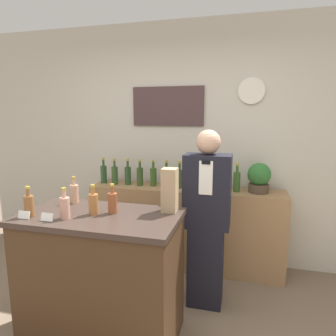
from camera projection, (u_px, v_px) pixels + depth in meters
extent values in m
cube|color=beige|center=(182.00, 144.00, 3.44)|extent=(5.20, 0.06, 2.70)
cube|color=#453032|center=(168.00, 106.00, 3.37)|extent=(0.82, 0.02, 0.43)
cylinder|color=white|center=(252.00, 91.00, 3.11)|extent=(0.27, 0.03, 0.27)
cube|color=#9E754C|center=(185.00, 227.00, 3.33)|extent=(2.11, 0.39, 0.90)
cube|color=#422B19|center=(102.00, 279.00, 2.25)|extent=(1.13, 0.60, 0.94)
cube|color=#392B25|center=(100.00, 217.00, 2.16)|extent=(1.16, 0.63, 0.04)
cylinder|color=tan|center=(26.00, 303.00, 2.16)|extent=(0.07, 0.07, 0.26)
cylinder|color=#9E6B38|center=(66.00, 311.00, 2.08)|extent=(0.07, 0.07, 0.26)
cylinder|color=tan|center=(108.00, 319.00, 2.00)|extent=(0.07, 0.07, 0.26)
cylinder|color=brown|center=(154.00, 327.00, 1.92)|extent=(0.07, 0.07, 0.26)
cube|color=black|center=(206.00, 265.00, 2.67)|extent=(0.30, 0.24, 0.73)
cube|color=black|center=(207.00, 191.00, 2.55)|extent=(0.40, 0.24, 0.63)
cube|color=white|center=(206.00, 178.00, 2.41)|extent=(0.11, 0.01, 0.28)
cube|color=black|center=(206.00, 163.00, 2.39)|extent=(0.07, 0.01, 0.03)
sphere|color=tan|center=(208.00, 142.00, 2.48)|extent=(0.21, 0.21, 0.21)
cylinder|color=#4C3D2D|center=(259.00, 188.00, 3.07)|extent=(0.20, 0.20, 0.09)
sphere|color=#2D6B2D|center=(259.00, 174.00, 3.04)|extent=(0.23, 0.23, 0.23)
cube|color=tan|center=(170.00, 190.00, 2.20)|extent=(0.11, 0.11, 0.32)
cube|color=white|center=(24.00, 215.00, 2.06)|extent=(0.09, 0.02, 0.06)
cube|color=white|center=(47.00, 217.00, 2.01)|extent=(0.09, 0.02, 0.06)
cylinder|color=brown|center=(29.00, 206.00, 2.10)|extent=(0.07, 0.07, 0.15)
cylinder|color=brown|center=(28.00, 192.00, 2.09)|extent=(0.03, 0.03, 0.05)
cylinder|color=#B29933|center=(28.00, 187.00, 2.08)|extent=(0.03, 0.03, 0.02)
cylinder|color=tan|center=(74.00, 194.00, 2.43)|extent=(0.07, 0.07, 0.15)
cylinder|color=tan|center=(74.00, 182.00, 2.41)|extent=(0.03, 0.03, 0.05)
cylinder|color=#B29933|center=(73.00, 178.00, 2.40)|extent=(0.03, 0.03, 0.02)
cylinder|color=tan|center=(65.00, 208.00, 2.06)|extent=(0.07, 0.07, 0.15)
cylinder|color=tan|center=(64.00, 194.00, 2.04)|extent=(0.03, 0.03, 0.05)
cylinder|color=#B29933|center=(64.00, 189.00, 2.04)|extent=(0.03, 0.03, 0.02)
cylinder|color=#A46735|center=(93.00, 204.00, 2.15)|extent=(0.07, 0.07, 0.15)
cylinder|color=#A46735|center=(93.00, 191.00, 2.13)|extent=(0.03, 0.03, 0.05)
cylinder|color=#B29933|center=(93.00, 186.00, 2.12)|extent=(0.03, 0.03, 0.02)
cylinder|color=brown|center=(113.00, 203.00, 2.17)|extent=(0.07, 0.07, 0.15)
cylinder|color=brown|center=(112.00, 190.00, 2.16)|extent=(0.03, 0.03, 0.05)
cylinder|color=#B29933|center=(112.00, 185.00, 2.15)|extent=(0.03, 0.03, 0.02)
cylinder|color=#294B28|center=(104.00, 174.00, 3.49)|extent=(0.07, 0.07, 0.20)
cylinder|color=#294B28|center=(103.00, 163.00, 3.47)|extent=(0.03, 0.03, 0.07)
cylinder|color=#B29933|center=(103.00, 159.00, 3.46)|extent=(0.03, 0.03, 0.02)
cylinder|color=#2E4E26|center=(115.00, 175.00, 3.43)|extent=(0.07, 0.07, 0.20)
cylinder|color=#2E4E26|center=(114.00, 164.00, 3.40)|extent=(0.03, 0.03, 0.07)
cylinder|color=#B29933|center=(114.00, 160.00, 3.40)|extent=(0.03, 0.03, 0.02)
cylinder|color=#2A4B27|center=(128.00, 176.00, 3.41)|extent=(0.07, 0.07, 0.20)
cylinder|color=#2A4B27|center=(128.00, 164.00, 3.39)|extent=(0.03, 0.03, 0.07)
cylinder|color=#B29933|center=(128.00, 160.00, 3.38)|extent=(0.03, 0.03, 0.02)
cylinder|color=#2F4A1F|center=(140.00, 177.00, 3.36)|extent=(0.07, 0.07, 0.20)
cylinder|color=#2F4A1F|center=(140.00, 165.00, 3.34)|extent=(0.03, 0.03, 0.07)
cylinder|color=#B29933|center=(140.00, 160.00, 3.33)|extent=(0.03, 0.03, 0.02)
cylinder|color=#33521F|center=(153.00, 177.00, 3.34)|extent=(0.07, 0.07, 0.20)
cylinder|color=#33521F|center=(153.00, 165.00, 3.32)|extent=(0.03, 0.03, 0.07)
cylinder|color=#B29933|center=(153.00, 161.00, 3.31)|extent=(0.03, 0.03, 0.02)
cylinder|color=#2B4D22|center=(166.00, 178.00, 3.30)|extent=(0.07, 0.07, 0.20)
cylinder|color=#2B4D22|center=(166.00, 166.00, 3.28)|extent=(0.03, 0.03, 0.07)
cylinder|color=#B29933|center=(166.00, 161.00, 3.27)|extent=(0.03, 0.03, 0.02)
cylinder|color=#354B29|center=(179.00, 179.00, 3.24)|extent=(0.07, 0.07, 0.20)
cylinder|color=#354B29|center=(180.00, 166.00, 3.22)|extent=(0.03, 0.03, 0.07)
cylinder|color=#B29933|center=(180.00, 162.00, 3.21)|extent=(0.03, 0.03, 0.02)
cylinder|color=#305225|center=(193.00, 180.00, 3.20)|extent=(0.07, 0.07, 0.20)
cylinder|color=#305225|center=(193.00, 167.00, 3.17)|extent=(0.03, 0.03, 0.07)
cylinder|color=#B29933|center=(193.00, 163.00, 3.17)|extent=(0.03, 0.03, 0.02)
cylinder|color=#265626|center=(208.00, 180.00, 3.20)|extent=(0.07, 0.07, 0.20)
cylinder|color=#265626|center=(208.00, 167.00, 3.17)|extent=(0.03, 0.03, 0.07)
cylinder|color=#B29933|center=(208.00, 163.00, 3.16)|extent=(0.03, 0.03, 0.02)
cylinder|color=#29521E|center=(222.00, 181.00, 3.13)|extent=(0.07, 0.07, 0.20)
cylinder|color=#29521E|center=(222.00, 168.00, 3.11)|extent=(0.03, 0.03, 0.07)
cylinder|color=#B29933|center=(222.00, 164.00, 3.10)|extent=(0.03, 0.03, 0.02)
cylinder|color=#325725|center=(237.00, 182.00, 3.09)|extent=(0.07, 0.07, 0.20)
cylinder|color=#325725|center=(237.00, 169.00, 3.07)|extent=(0.03, 0.03, 0.07)
cylinder|color=#B29933|center=(237.00, 164.00, 3.06)|extent=(0.03, 0.03, 0.02)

